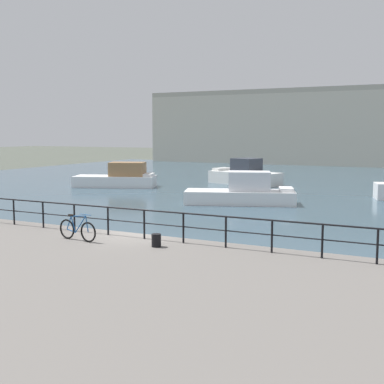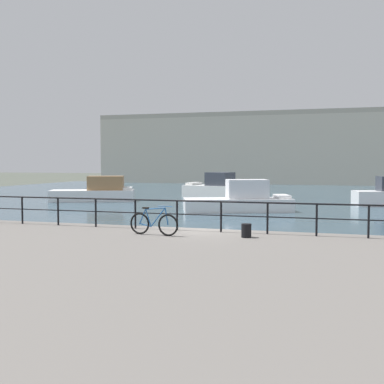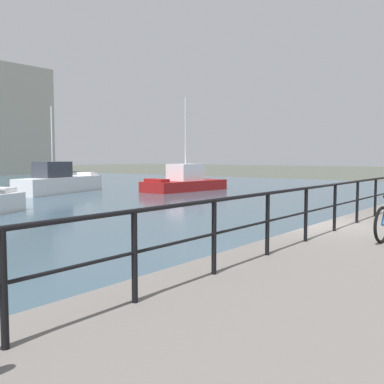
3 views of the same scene
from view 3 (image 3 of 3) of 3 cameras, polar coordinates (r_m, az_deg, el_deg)
name	(u,v)px [view 3 (image 3 of 3)]	position (r m, az deg, el deg)	size (l,w,h in m)	color
ground_plane	(315,262)	(11.94, 15.07, -8.45)	(240.00, 240.00, 0.00)	#4C5147
moored_harbor_tender	(59,182)	(34.73, -16.20, 1.25)	(8.44, 4.14, 6.19)	white
moored_cabin_cruiser	(185,182)	(35.45, -0.93, 1.29)	(7.41, 3.22, 7.22)	maroon
quay_railing	(335,198)	(10.70, 17.41, -0.76)	(22.35, 0.07, 1.08)	black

